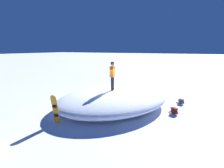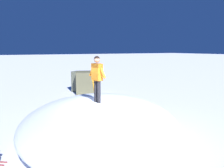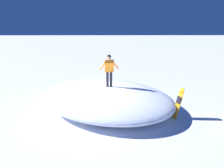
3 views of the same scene
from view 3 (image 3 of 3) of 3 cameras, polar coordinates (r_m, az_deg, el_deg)
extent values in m
plane|color=white|center=(9.32, -4.05, -8.58)|extent=(240.00, 240.00, 0.00)
ellipsoid|color=white|center=(9.47, -2.34, -4.23)|extent=(9.29, 8.41, 1.17)
cylinder|color=black|center=(9.10, -1.57, 1.59)|extent=(0.14, 0.14, 0.85)
cylinder|color=black|center=(9.14, -0.33, 1.66)|extent=(0.14, 0.14, 0.85)
cube|color=orange|center=(8.93, -0.97, 6.20)|extent=(0.50, 0.30, 0.63)
sphere|color=tan|center=(8.85, -0.99, 9.14)|extent=(0.23, 0.23, 0.23)
cylinder|color=orange|center=(8.87, -3.06, 6.46)|extent=(0.41, 0.15, 0.52)
cylinder|color=orange|center=(8.99, 1.08, 6.64)|extent=(0.41, 0.15, 0.52)
sphere|color=black|center=(8.85, -0.99, 9.28)|extent=(0.22, 0.22, 0.22)
cube|color=orange|center=(8.74, 21.52, -6.63)|extent=(0.39, 0.38, 1.43)
cylinder|color=orange|center=(8.58, 22.80, -2.11)|extent=(0.17, 0.30, 0.29)
cube|color=black|center=(8.65, 21.77, -5.07)|extent=(0.16, 0.26, 0.34)
cube|color=black|center=(8.70, 22.19, -4.97)|extent=(0.15, 0.21, 0.12)
cube|color=black|center=(8.84, 21.28, -8.16)|extent=(0.15, 0.21, 0.12)
ellipsoid|color=#4C4C51|center=(13.49, -13.00, 0.36)|extent=(0.35, 0.45, 0.35)
ellipsoid|color=slate|center=(13.65, -12.60, 0.37)|extent=(0.20, 0.16, 0.17)
cube|color=#4C4C51|center=(13.45, -13.04, 0.96)|extent=(0.29, 0.38, 0.06)
cylinder|color=#4C4C51|center=(13.39, -13.66, -0.53)|extent=(0.13, 0.28, 0.04)
cylinder|color=#4C4C51|center=(13.33, -13.19, -0.59)|extent=(0.13, 0.28, 0.04)
ellipsoid|color=maroon|center=(13.01, -4.25, 0.19)|extent=(0.47, 0.53, 0.37)
ellipsoid|color=maroon|center=(13.18, -3.74, 0.19)|extent=(0.25, 0.22, 0.18)
cube|color=maroon|center=(12.96, -4.27, 0.85)|extent=(0.40, 0.44, 0.06)
cylinder|color=maroon|center=(12.92, -5.14, -0.77)|extent=(0.20, 0.28, 0.04)
cylinder|color=maroon|center=(12.83, -4.58, -0.88)|extent=(0.20, 0.28, 0.04)
camera|label=1|loc=(15.79, 33.31, 13.54)|focal=25.88mm
camera|label=2|loc=(13.99, -32.44, 11.31)|focal=33.66mm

